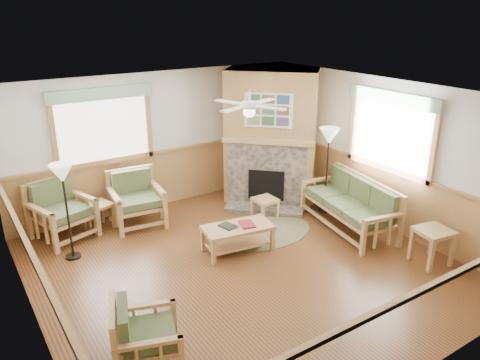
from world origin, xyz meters
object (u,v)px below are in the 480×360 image
footstool (265,207)px  coffee_table (238,238)px  end_table_chairs (99,216)px  sofa (349,204)px  floor_lamp_left (67,212)px  floor_lamp_right (327,170)px  armchair_back_left (62,211)px  armchair_left (147,334)px  end_table_sofa (432,246)px  armchair_back_right (137,200)px

footstool → coffee_table: bearing=-144.0°
end_table_chairs → sofa: bearing=-32.7°
floor_lamp_left → floor_lamp_right: (4.71, -0.87, 0.05)m
armchair_back_left → floor_lamp_right: floor_lamp_right is taller
armchair_left → end_table_chairs: 3.80m
armchair_left → end_table_sofa: (4.65, -0.35, -0.12)m
sofa → end_table_sofa: sofa is taller
end_table_chairs → floor_lamp_right: bearing=-22.5°
floor_lamp_right → footstool: bearing=158.5°
armchair_back_left → floor_lamp_left: 0.85m
sofa → footstool: bearing=-131.8°
armchair_left → floor_lamp_left: bearing=20.2°
coffee_table → floor_lamp_right: (2.35, 0.42, 0.62)m
armchair_left → coffee_table: 2.84m
floor_lamp_right → armchair_back_right: bearing=156.5°
end_table_sofa → sofa: bearing=96.5°
sofa → footstool: (-0.96, 1.25, -0.28)m
sofa → end_table_chairs: sofa is taller
end_table_chairs → floor_lamp_left: (-0.69, -0.79, 0.56)m
sofa → floor_lamp_right: floor_lamp_right is taller
armchair_left → coffee_table: armchair_left is taller
armchair_back_left → floor_lamp_right: 4.94m
armchair_back_left → armchair_left: (-0.01, -3.75, -0.09)m
armchair_back_right → end_table_chairs: size_ratio=2.01×
armchair_back_left → armchair_back_right: (1.28, -0.21, -0.01)m
armchair_back_right → footstool: armchair_back_right is taller
end_table_chairs → footstool: end_table_chairs is taller
armchair_back_left → sofa: bearing=-46.9°
armchair_back_left → floor_lamp_right: size_ratio=0.59×
sofa → armchair_back_left: size_ratio=2.00×
armchair_back_left → footstool: size_ratio=2.41×
sofa → floor_lamp_left: 4.84m
armchair_back_right → armchair_left: armchair_back_right is taller
sofa → armchair_left: size_ratio=2.43×
coffee_table → footstool: bearing=44.8°
armchair_left → floor_lamp_left: 2.99m
armchair_left → sofa: bearing=-55.0°
sofa → armchair_back_left: armchair_back_left is taller
footstool → floor_lamp_left: (-3.56, 0.42, 0.62)m
armchair_back_left → end_table_sofa: 6.19m
floor_lamp_left → floor_lamp_right: size_ratio=0.94×
sofa → armchair_left: 4.64m
floor_lamp_right → end_table_chairs: bearing=157.5°
sofa → footstool: 1.60m
armchair_back_right → end_table_sofa: size_ratio=1.71×
sofa → armchair_back_right: bearing=-114.8°
armchair_back_left → end_table_chairs: 0.67m
coffee_table → floor_lamp_left: (-2.36, 1.30, 0.58)m
armchair_back_left → footstool: (3.49, -1.21, -0.32)m
armchair_back_right → floor_lamp_left: size_ratio=0.62×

